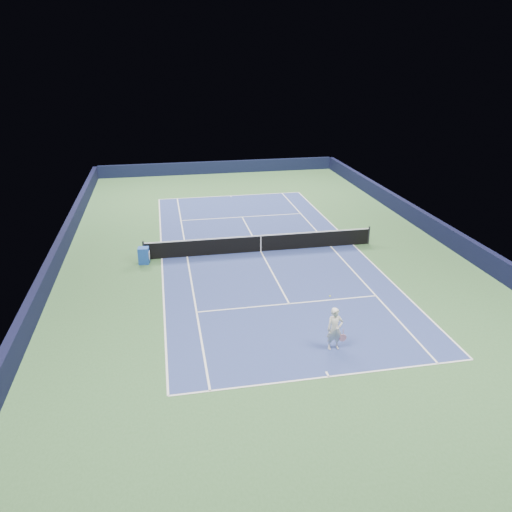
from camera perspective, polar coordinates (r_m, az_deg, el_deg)
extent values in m
plane|color=#345B31|center=(28.01, 0.55, 0.52)|extent=(40.00, 40.00, 0.00)
cube|color=black|center=(46.65, -4.35, 10.07)|extent=(22.00, 0.35, 1.10)
cube|color=black|center=(31.66, 20.15, 2.79)|extent=(0.35, 40.00, 1.10)
cube|color=black|center=(27.89, -21.81, -0.03)|extent=(0.35, 40.00, 1.10)
cube|color=navy|center=(28.00, 0.55, 0.53)|extent=(10.97, 23.77, 0.01)
cube|color=white|center=(39.13, -2.93, 6.90)|extent=(10.97, 0.08, 0.00)
cube|color=white|center=(17.88, 8.33, -13.49)|extent=(10.97, 0.08, 0.00)
cube|color=white|center=(29.51, 11.04, 1.28)|extent=(0.08, 23.77, 0.00)
cube|color=white|center=(27.52, -10.72, -0.27)|extent=(0.08, 23.77, 0.00)
cube|color=white|center=(29.05, 8.53, 1.10)|extent=(0.08, 23.77, 0.00)
cube|color=white|center=(27.54, -7.88, -0.07)|extent=(0.08, 23.77, 0.00)
cube|color=white|center=(33.93, -1.60, 4.48)|extent=(8.23, 0.08, 0.00)
cube|color=white|center=(22.34, 3.81, -5.46)|extent=(8.23, 0.08, 0.00)
cube|color=white|center=(28.00, 0.55, 0.54)|extent=(0.08, 12.80, 0.00)
cube|color=white|center=(38.98, -2.90, 6.84)|extent=(0.08, 0.30, 0.00)
cube|color=white|center=(18.00, 8.17, -13.22)|extent=(0.08, 0.30, 0.00)
cylinder|color=black|center=(27.35, -12.71, 0.61)|extent=(0.10, 0.10, 1.07)
cylinder|color=black|center=(29.68, 12.76, 2.34)|extent=(0.10, 0.10, 1.07)
cube|color=black|center=(27.84, 0.55, 1.40)|extent=(12.80, 0.03, 0.91)
cube|color=white|center=(27.67, 0.55, 2.34)|extent=(12.80, 0.04, 0.06)
cube|color=white|center=(27.84, 0.55, 1.40)|extent=(0.05, 0.04, 0.91)
cube|color=#1B45A7|center=(26.93, -12.71, 0.05)|extent=(0.60, 0.55, 0.89)
cube|color=white|center=(26.92, -12.09, 0.11)|extent=(0.05, 0.40, 0.39)
imported|color=silver|center=(18.96, 8.99, -8.23)|extent=(0.62, 0.41, 1.69)
cylinder|color=pink|center=(19.10, 9.93, -8.58)|extent=(0.03, 0.03, 0.28)
cylinder|color=black|center=(19.22, 9.88, -9.20)|extent=(0.28, 0.02, 0.28)
cylinder|color=pink|center=(19.22, 9.88, -9.20)|extent=(0.30, 0.03, 0.30)
sphere|color=#D5F133|center=(19.40, 8.45, -4.55)|extent=(0.07, 0.07, 0.07)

